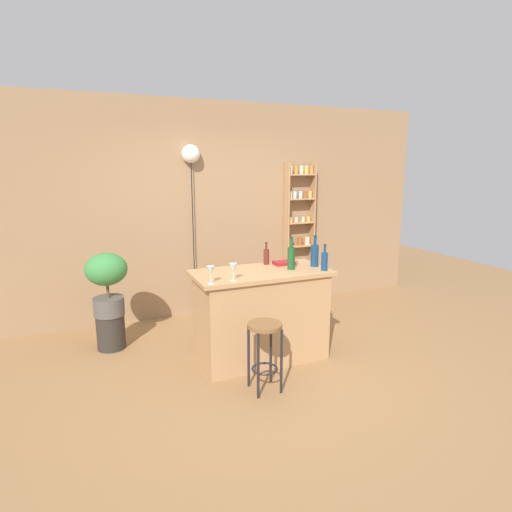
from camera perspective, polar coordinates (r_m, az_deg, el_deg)
ground at (r=4.32m, az=2.31°, el=-15.06°), size 12.00×12.00×0.00m
back_wall at (r=5.70m, az=-5.99°, el=6.22°), size 6.40×0.10×2.80m
kitchen_counter at (r=4.39m, az=0.68°, el=-7.92°), size 1.38×0.68×0.94m
bar_stool at (r=3.78m, az=1.20°, el=-11.48°), size 0.31×0.31×0.63m
spice_shelf at (r=6.11m, az=5.91°, el=3.39°), size 0.44×0.14×2.03m
plant_stool at (r=4.97m, az=-19.02°, el=-9.62°), size 0.30×0.30×0.38m
potted_plant at (r=4.78m, az=-19.50°, el=-2.93°), size 0.44×0.40×0.69m
bottle_vinegar at (r=4.52m, az=1.40°, el=-0.01°), size 0.06×0.06×0.24m
bottle_wine_red at (r=4.31m, az=4.78°, el=-0.17°), size 0.08×0.08×0.33m
bottle_sauce_amber at (r=4.31m, az=9.24°, el=-0.62°), size 0.07×0.07×0.27m
bottle_soda_blue at (r=4.46m, az=7.93°, el=0.17°), size 0.08×0.08×0.33m
wine_glass_left at (r=3.86m, az=-3.09°, el=-1.68°), size 0.07×0.07×0.16m
wine_glass_center at (r=3.77m, az=-6.16°, el=-2.06°), size 0.07×0.07×0.16m
cookbook at (r=4.53m, az=3.75°, el=-0.95°), size 0.22×0.16×0.03m
pendant_globe_light at (r=5.49m, az=-8.80°, el=13.22°), size 0.23×0.23×2.24m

